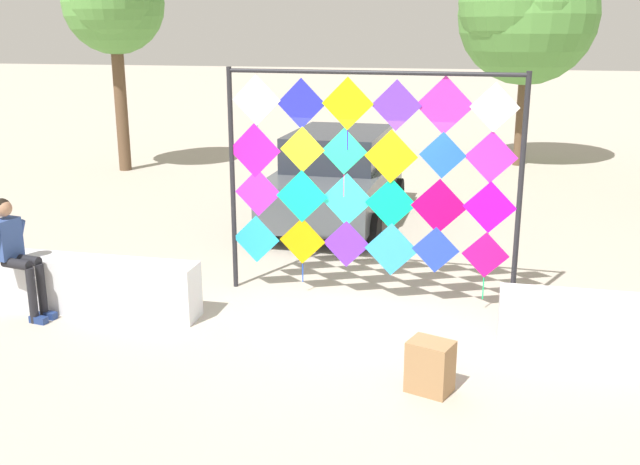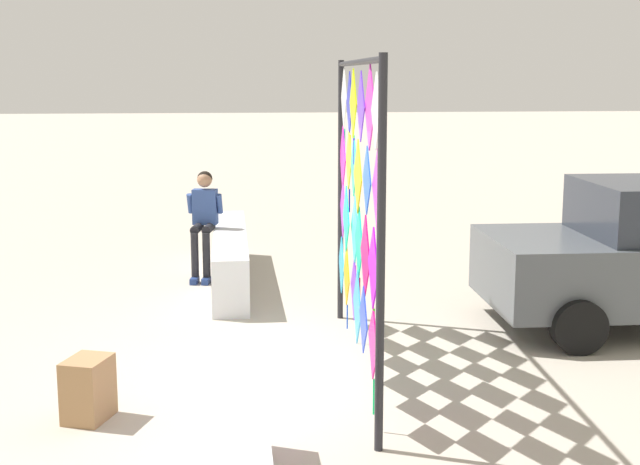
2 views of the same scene
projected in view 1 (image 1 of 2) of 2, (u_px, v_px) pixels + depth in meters
name	position (u px, v px, depth m)	size (l,w,h in m)	color
ground	(348.00, 317.00, 9.58)	(120.00, 120.00, 0.00)	#ADA393
plaza_ledge_left	(55.00, 282.00, 9.78)	(4.02, 0.47, 0.74)	silver
kite_display_rack	(368.00, 170.00, 9.72)	(3.99, 0.25, 3.16)	#232328
seated_vendor	(15.00, 248.00, 9.33)	(0.73, 0.54, 1.58)	black
parked_car	(337.00, 176.00, 14.07)	(2.24, 4.55, 1.75)	#4C5156
cardboard_box_large	(430.00, 366.00, 7.56)	(0.44, 0.33, 0.56)	#9E754C
tree_palm_like	(113.00, 0.00, 18.22)	(2.54, 2.77, 5.56)	brown
tree_far_right	(525.00, 10.00, 18.82)	(3.64, 3.68, 5.80)	brown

